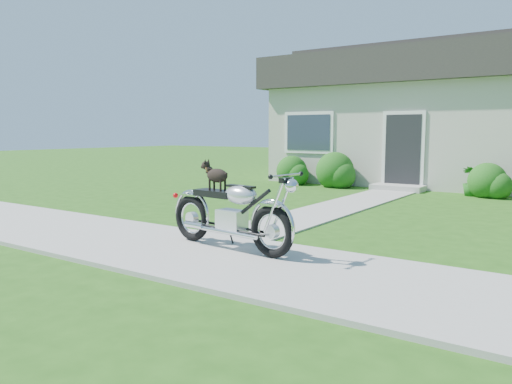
# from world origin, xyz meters

# --- Properties ---
(ground) EXTENTS (80.00, 80.00, 0.00)m
(ground) POSITION_xyz_m (0.00, 0.00, 0.00)
(ground) COLOR #235114
(ground) RESTS_ON ground
(sidewalk) EXTENTS (24.00, 2.20, 0.04)m
(sidewalk) POSITION_xyz_m (0.00, 0.00, 0.02)
(sidewalk) COLOR #9E9B93
(sidewalk) RESTS_ON ground
(walkway) EXTENTS (1.20, 8.00, 0.03)m
(walkway) POSITION_xyz_m (-1.50, 5.00, 0.01)
(walkway) COLOR #9E9B93
(walkway) RESTS_ON ground
(house) EXTENTS (12.60, 7.03, 4.50)m
(house) POSITION_xyz_m (-0.00, 11.99, 2.16)
(house) COLOR beige
(house) RESTS_ON ground
(shrub_row) EXTENTS (10.20, 1.12, 1.12)m
(shrub_row) POSITION_xyz_m (-1.07, 8.50, 0.43)
(shrub_row) COLOR #1E5416
(shrub_row) RESTS_ON ground
(potted_plant_left) EXTENTS (0.85, 0.83, 0.71)m
(potted_plant_left) POSITION_xyz_m (-3.28, 8.55, 0.36)
(potted_plant_left) COLOR #185D1C
(potted_plant_left) RESTS_ON ground
(potted_plant_right) EXTENTS (0.44, 0.44, 0.76)m
(potted_plant_right) POSITION_xyz_m (0.41, 8.55, 0.38)
(potted_plant_right) COLOR #1E601A
(potted_plant_right) RESTS_ON ground
(motorcycle_with_dog) EXTENTS (2.22, 0.61, 1.17)m
(motorcycle_with_dog) POSITION_xyz_m (-1.02, 0.35, 0.55)
(motorcycle_with_dog) COLOR black
(motorcycle_with_dog) RESTS_ON sidewalk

